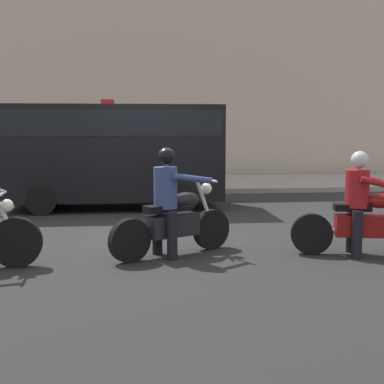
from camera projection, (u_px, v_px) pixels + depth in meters
name	position (u px, v px, depth m)	size (l,w,h in m)	color
ground_plane	(149.00, 237.00, 9.07)	(80.00, 80.00, 0.00)	black
sidewalk_slab	(143.00, 184.00, 16.96)	(40.00, 4.40, 0.14)	gray
building_facade	(140.00, 17.00, 19.61)	(40.00, 1.40, 11.88)	#B7A893
motorcycle_with_rider_denim_blue	(172.00, 212.00, 7.69)	(1.84, 1.13, 1.58)	black
motorcycle_with_rider_crimson	(364.00, 213.00, 7.71)	(2.09, 0.78, 1.53)	black
parked_van_black	(114.00, 149.00, 12.22)	(4.89, 1.96, 2.36)	black
street_sign_post	(108.00, 131.00, 17.37)	(0.44, 0.08, 2.66)	gray
pedestrian_bystander	(62.00, 150.00, 17.17)	(0.34, 0.34, 1.73)	black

